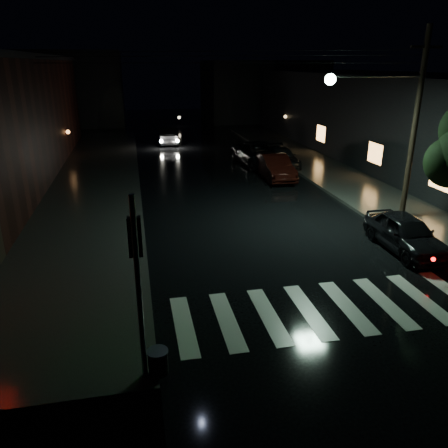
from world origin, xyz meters
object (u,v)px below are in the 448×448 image
oncoming_car (168,135)px  parked_car_b (275,167)px  parked_car_d (260,154)px  parked_car_c (281,157)px  parked_car_a (406,233)px

oncoming_car → parked_car_b: bearing=113.9°
parked_car_b → parked_car_d: 3.73m
parked_car_d → parked_car_c: bearing=-31.3°
parked_car_a → parked_car_c: (0.00, 14.58, -0.04)m
parked_car_b → parked_car_d: bearing=89.9°
parked_car_d → parked_car_b: bearing=-97.6°
parked_car_d → oncoming_car: size_ratio=1.30×
parked_car_a → parked_car_b: size_ratio=0.91×
parked_car_c → parked_car_d: bearing=155.6°
parked_car_b → parked_car_c: parked_car_b is taller
parked_car_a → parked_car_b: (-1.42, 11.47, 0.05)m
parked_car_a → oncoming_car: (-6.75, 25.29, 0.03)m
parked_car_a → parked_car_d: bearing=95.6°
parked_car_c → oncoming_car: (-6.75, 10.72, 0.07)m
parked_car_c → oncoming_car: bearing=123.4°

